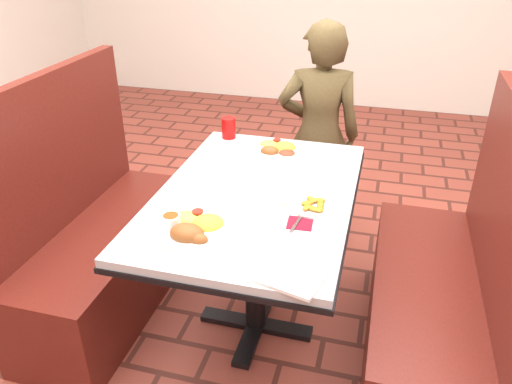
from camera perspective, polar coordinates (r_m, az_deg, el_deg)
dining_table at (r=2.14m, az=-0.00°, el=-2.27°), size 0.81×1.21×0.75m
booth_bench_left at (r=2.60m, az=-17.32°, el=-5.96°), size 0.47×1.20×1.17m
booth_bench_right at (r=2.29m, az=20.10°, el=-11.81°), size 0.47×1.20×1.17m
diner_person at (r=2.93m, az=7.15°, el=6.40°), size 0.52×0.38×1.31m
near_dinner_plate at (r=1.82m, az=-7.10°, el=-3.71°), size 0.29×0.29×0.09m
far_dinner_plate at (r=2.45m, az=2.53°, el=5.14°), size 0.26×0.26×0.07m
plantain_plate at (r=1.98m, az=6.61°, el=-1.61°), size 0.18×0.18×0.03m
maroon_napkin at (r=1.88m, az=5.04°, el=-3.58°), size 0.10×0.10×0.00m
spoon_utensil at (r=1.87m, az=4.65°, el=-3.59°), size 0.03×0.14×0.00m
red_tumbler at (r=2.61m, az=-3.15°, el=7.33°), size 0.07×0.07×0.11m
paper_napkin at (r=1.61m, az=3.82°, el=-9.59°), size 0.24×0.20×0.01m
knife_utensil at (r=1.81m, az=-5.15°, el=-4.61°), size 0.01×0.16×0.00m
fork_utensil at (r=1.83m, az=-6.19°, el=-4.30°), size 0.08×0.14×0.00m
lettuce_shreds at (r=2.13m, az=1.46°, el=0.63°), size 0.28×0.32×0.00m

